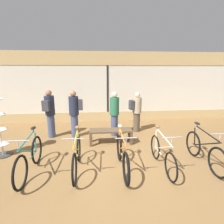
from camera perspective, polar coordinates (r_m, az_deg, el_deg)
ground_plane at (r=4.89m, az=2.04°, el=-15.84°), size 24.00×24.00×0.00m
shop_back_wall at (r=8.15m, az=-1.45°, el=8.26°), size 12.00×0.08×3.20m
bicycle_far_left at (r=4.64m, az=-25.28°, el=-13.46°), size 0.46×1.77×1.05m
bicycle_left at (r=4.42m, az=-11.43°, el=-13.86°), size 0.46×1.72×1.03m
bicycle_center at (r=4.37m, az=3.34°, el=-13.87°), size 0.46×1.79×1.04m
bicycle_right at (r=4.63m, az=16.00°, el=-12.91°), size 0.46×1.68×1.01m
bicycle_far_right at (r=5.17m, az=27.81°, el=-11.01°), size 0.46×1.75×1.04m
accessory_rack at (r=5.83m, az=-32.78°, el=-5.49°), size 0.48×0.48×1.74m
display_bench at (r=5.82m, az=-0.41°, el=-6.61°), size 1.40×0.44×0.48m
customer_near_rack at (r=6.89m, az=7.99°, el=0.35°), size 0.53×0.40×1.56m
customer_by_window at (r=6.57m, az=-19.62°, el=-0.08°), size 0.42×0.54×1.73m
customer_mid_floor at (r=6.39m, az=-12.12°, el=-0.10°), size 0.48×0.34×1.70m
customer_near_bench at (r=6.38m, az=0.80°, el=-0.36°), size 0.43×0.43×1.64m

